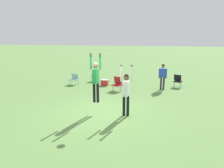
{
  "coord_description": "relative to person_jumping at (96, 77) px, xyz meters",
  "views": [
    {
      "loc": [
        2.09,
        -9.05,
        3.44
      ],
      "look_at": [
        0.31,
        0.23,
        1.3
      ],
      "focal_mm": 35.0,
      "sensor_mm": 36.0,
      "label": 1
    }
  ],
  "objects": [
    {
      "name": "camping_chair_2",
      "position": [
        0.29,
        4.08,
        -1.17
      ],
      "size": [
        0.76,
        0.83,
        0.88
      ],
      "rotation": [
        0.0,
        0.0,
        2.63
      ],
      "color": "gray",
      "rests_on": "ground_plane"
    },
    {
      "name": "camping_chair_0",
      "position": [
        4.09,
        5.81,
        -1.18
      ],
      "size": [
        0.66,
        0.72,
        0.82
      ],
      "rotation": [
        0.0,
        0.0,
        2.67
      ],
      "color": "gray",
      "rests_on": "ground_plane"
    },
    {
      "name": "person_jumping",
      "position": [
        0.0,
        0.0,
        0.0
      ],
      "size": [
        0.52,
        0.38,
        2.2
      ],
      "rotation": [
        0.0,
        0.0,
        1.48
      ],
      "color": "black",
      "rests_on": "ground_plane"
    },
    {
      "name": "camping_chair_3",
      "position": [
        -1.83,
        6.64,
        -1.18
      ],
      "size": [
        0.62,
        0.66,
        0.83
      ],
      "rotation": [
        0.0,
        0.0,
        3.36
      ],
      "color": "gray",
      "rests_on": "ground_plane"
    },
    {
      "name": "cooler_box",
      "position": [
        -0.81,
        5.34,
        -1.45
      ],
      "size": [
        0.5,
        0.36,
        0.41
      ],
      "color": "red",
      "rests_on": "ground_plane"
    },
    {
      "name": "person_spectator_near",
      "position": [
        3.06,
        4.9,
        -0.68
      ],
      "size": [
        0.53,
        0.35,
        1.65
      ],
      "rotation": [
        0.0,
        0.0,
        -0.45
      ],
      "color": "#2D2D38",
      "rests_on": "ground_plane"
    },
    {
      "name": "ground_plane",
      "position": [
        0.37,
        0.01,
        -1.66
      ],
      "size": [
        120.0,
        120.0,
        0.0
      ],
      "primitive_type": "plane",
      "color": "#608C47"
    },
    {
      "name": "person_defending",
      "position": [
        1.36,
        -0.12,
        -0.46
      ],
      "size": [
        0.53,
        0.4,
        2.24
      ],
      "rotation": [
        0.0,
        0.0,
        -1.66
      ],
      "color": "black",
      "rests_on": "ground_plane"
    },
    {
      "name": "frisbee",
      "position": [
        0.61,
        -0.21,
        1.03
      ],
      "size": [
        0.26,
        0.26,
        0.03
      ],
      "color": "white"
    },
    {
      "name": "camping_chair_1",
      "position": [
        -3.0,
        5.24,
        -1.22
      ],
      "size": [
        0.73,
        0.78,
        0.76
      ],
      "rotation": [
        0.0,
        0.0,
        2.75
      ],
      "color": "gray",
      "rests_on": "ground_plane"
    }
  ]
}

